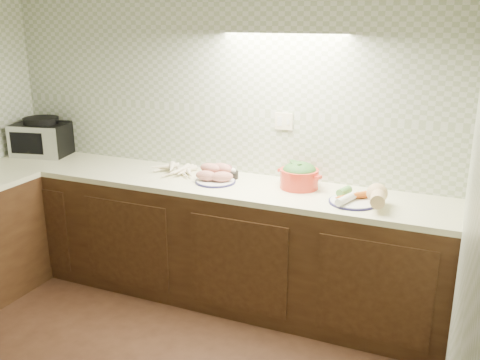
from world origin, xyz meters
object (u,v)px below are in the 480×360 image
at_px(parsnip_pile, 172,172).
at_px(veg_plate, 365,196).
at_px(dutch_oven, 299,175).
at_px(onion_bowl, 229,173).
at_px(sweet_potato_plate, 215,175).
at_px(toaster_oven, 42,137).

xyz_separation_m(parsnip_pile, veg_plate, (1.44, -0.05, 0.02)).
xyz_separation_m(parsnip_pile, dutch_oven, (0.96, 0.10, 0.06)).
bearing_deg(dutch_oven, onion_bowl, -166.38).
bearing_deg(sweet_potato_plate, toaster_oven, 175.54).
bearing_deg(onion_bowl, sweet_potato_plate, -111.29).
xyz_separation_m(sweet_potato_plate, veg_plate, (1.07, -0.04, 0.00)).
height_order(sweet_potato_plate, onion_bowl, sweet_potato_plate).
height_order(parsnip_pile, dutch_oven, dutch_oven).
distance_m(onion_bowl, dutch_oven, 0.55).
bearing_deg(sweet_potato_plate, parsnip_pile, 178.51).
bearing_deg(veg_plate, parsnip_pile, 177.89).
height_order(toaster_oven, dutch_oven, toaster_oven).
height_order(toaster_oven, onion_bowl, toaster_oven).
bearing_deg(parsnip_pile, onion_bowl, 15.58).
height_order(sweet_potato_plate, dutch_oven, dutch_oven).
relative_size(toaster_oven, parsnip_pile, 1.54).
height_order(sweet_potato_plate, veg_plate, veg_plate).
bearing_deg(toaster_oven, sweet_potato_plate, -16.77).
bearing_deg(parsnip_pile, dutch_oven, 5.77).
relative_size(parsnip_pile, dutch_oven, 1.00).
bearing_deg(veg_plate, onion_bowl, 170.61).
bearing_deg(sweet_potato_plate, dutch_oven, 10.20).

